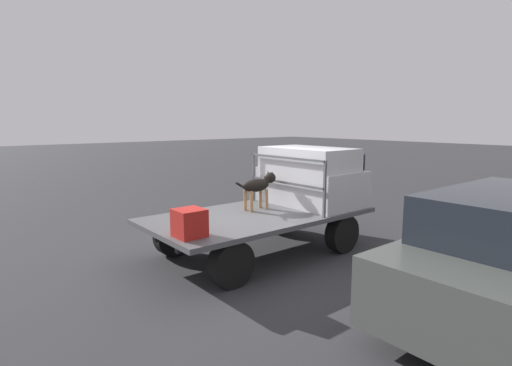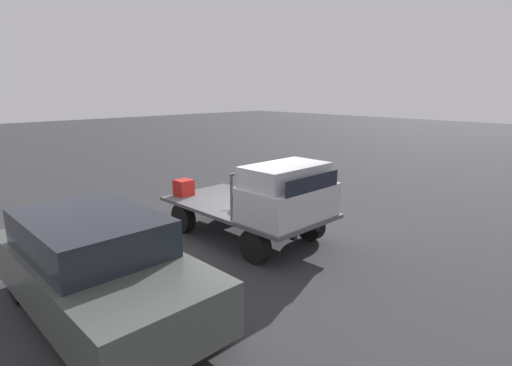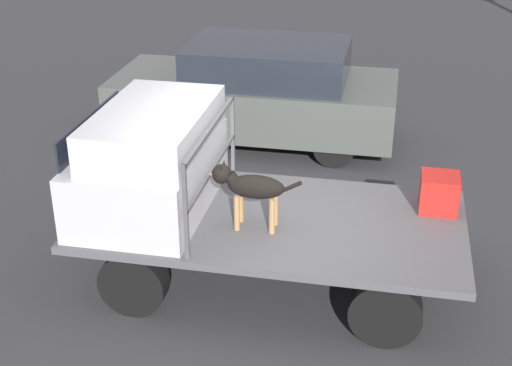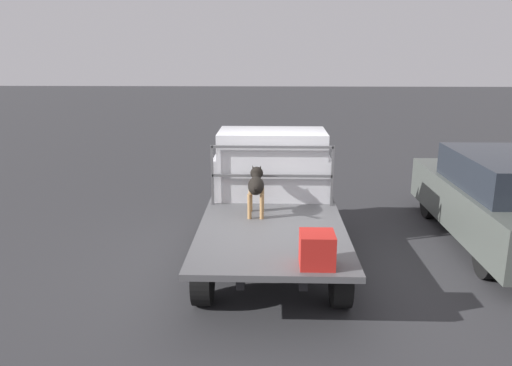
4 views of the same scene
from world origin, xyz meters
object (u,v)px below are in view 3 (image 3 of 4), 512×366
(parked_sedan, at_px, (258,92))
(cargo_crate, at_px, (439,193))
(flatbed_truck, at_px, (272,232))
(dog, at_px, (248,187))

(parked_sedan, bearing_deg, cargo_crate, 136.61)
(cargo_crate, bearing_deg, flatbed_truck, 16.91)
(cargo_crate, height_order, parked_sedan, parked_sedan)
(flatbed_truck, height_order, parked_sedan, parked_sedan)
(flatbed_truck, xyz_separation_m, cargo_crate, (-1.70, -0.52, 0.39))
(flatbed_truck, relative_size, dog, 4.21)
(parked_sedan, bearing_deg, dog, 108.49)
(flatbed_truck, xyz_separation_m, parked_sedan, (0.93, -3.87, 0.22))
(flatbed_truck, height_order, cargo_crate, cargo_crate)
(parked_sedan, bearing_deg, flatbed_truck, 111.95)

